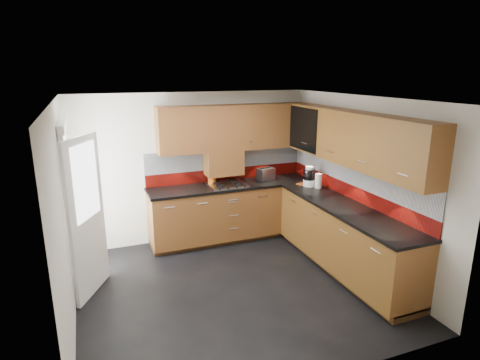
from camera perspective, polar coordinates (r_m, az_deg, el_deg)
name	(u,v)px	position (r m, az deg, el deg)	size (l,w,h in m)	color
room	(233,176)	(4.80, -1.06, 0.62)	(4.00, 3.80, 2.64)	black
base_cabinets	(282,225)	(6.17, 6.02, -6.45)	(2.70, 3.20, 0.95)	#602F15
countertop	(283,196)	(6.00, 6.09, -2.23)	(2.72, 3.22, 0.04)	black
backsplash	(289,172)	(6.21, 7.05, 1.13)	(2.70, 3.20, 0.54)	maroon
upper_cabinets	(293,133)	(5.94, 7.52, 6.66)	(2.50, 3.20, 0.72)	#602F15
extractor_hood	(224,162)	(6.50, -2.34, 2.52)	(0.60, 0.33, 0.40)	#602F15
glass_cabinet	(311,127)	(6.42, 10.10, 7.44)	(0.32, 0.80, 0.66)	black
back_door	(78,211)	(5.38, -22.10, -4.10)	(0.42, 1.19, 2.04)	white
gas_hob	(227,184)	(6.43, -1.82, -0.62)	(0.60, 0.52, 0.05)	silver
utensil_pot	(212,178)	(6.50, -4.03, 0.33)	(0.13, 0.13, 0.47)	orange
toaster	(266,174)	(6.75, 3.69, 0.87)	(0.32, 0.24, 0.21)	silver
food_processor	(309,177)	(6.45, 9.81, 0.41)	(0.19, 0.19, 0.32)	white
paper_towel	(318,181)	(6.37, 11.09, -0.12)	(0.11, 0.11, 0.23)	white
orange_cloth	(301,184)	(6.55, 8.72, -0.56)	(0.13, 0.11, 0.01)	orange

